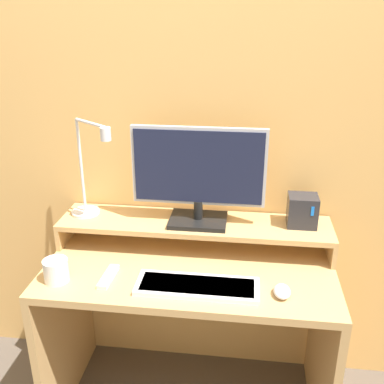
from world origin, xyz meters
TOP-DOWN VIEW (x-y plane):
  - wall_back at (0.00, 0.60)m, footprint 6.00×0.05m
  - desk at (0.00, 0.28)m, footprint 1.12×0.56m
  - monitor_shelf at (0.00, 0.44)m, footprint 1.12×0.24m
  - monitor at (0.02, 0.44)m, footprint 0.53×0.18m
  - desk_lamp at (-0.43, 0.43)m, footprint 0.23×0.19m
  - router_dock at (0.43, 0.46)m, footprint 0.12×0.10m
  - keyboard at (0.05, 0.13)m, footprint 0.44×0.15m
  - mouse at (0.35, 0.13)m, footprint 0.06×0.09m
  - remote_control at (-0.29, 0.15)m, footprint 0.04×0.15m
  - mug at (-0.47, 0.12)m, footprint 0.09×0.09m

SIDE VIEW (x-z plane):
  - desk at x=0.00m, z-range 0.14..0.85m
  - remote_control at x=-0.29m, z-range 0.70..0.72m
  - keyboard at x=0.05m, z-range 0.70..0.72m
  - mouse at x=0.35m, z-range 0.70..0.74m
  - mug at x=-0.47m, z-range 0.70..0.79m
  - monitor_shelf at x=0.00m, z-range 0.74..0.86m
  - router_dock at x=0.43m, z-range 0.82..0.95m
  - desk_lamp at x=-0.43m, z-range 0.78..1.19m
  - monitor at x=0.02m, z-range 0.83..1.23m
  - wall_back at x=0.00m, z-range 0.00..2.50m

